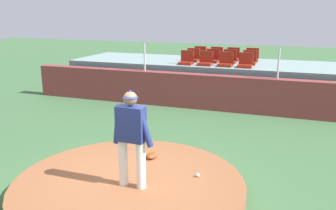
% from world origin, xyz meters
% --- Properties ---
extents(ground_plane, '(60.00, 60.00, 0.00)m').
position_xyz_m(ground_plane, '(0.00, 0.00, 0.00)').
color(ground_plane, '#3E673C').
extents(pitchers_mound, '(4.23, 4.23, 0.21)m').
position_xyz_m(pitchers_mound, '(0.00, 0.00, 0.10)').
color(pitchers_mound, brown).
rests_on(pitchers_mound, ground_plane).
extents(pitcher, '(0.75, 0.27, 1.74)m').
position_xyz_m(pitcher, '(0.16, -0.17, 1.21)').
color(pitcher, white).
rests_on(pitcher, pitchers_mound).
extents(baseball, '(0.07, 0.07, 0.07)m').
position_xyz_m(baseball, '(1.15, 0.56, 0.24)').
color(baseball, white).
rests_on(baseball, pitchers_mound).
extents(fielding_glove, '(0.22, 0.31, 0.11)m').
position_xyz_m(fielding_glove, '(0.01, 1.09, 0.26)').
color(fielding_glove, brown).
rests_on(fielding_glove, pitchers_mound).
extents(brick_barrier, '(13.09, 0.40, 1.16)m').
position_xyz_m(brick_barrier, '(0.00, 6.05, 0.58)').
color(brick_barrier, brown).
rests_on(brick_barrier, ground_plane).
extents(fence_post_left, '(0.06, 0.06, 0.94)m').
position_xyz_m(fence_post_left, '(-2.28, 6.05, 1.63)').
color(fence_post_left, silver).
rests_on(fence_post_left, brick_barrier).
extents(fence_post_right, '(0.06, 0.06, 0.94)m').
position_xyz_m(fence_post_right, '(2.18, 6.05, 1.63)').
color(fence_post_right, silver).
rests_on(fence_post_right, brick_barrier).
extents(bleacher_platform, '(11.52, 3.05, 1.31)m').
position_xyz_m(bleacher_platform, '(0.00, 8.12, 0.66)').
color(bleacher_platform, '#809A98').
rests_on(bleacher_platform, ground_plane).
extents(stadium_chair_0, '(0.48, 0.44, 0.50)m').
position_xyz_m(stadium_chair_0, '(-1.08, 7.10, 1.47)').
color(stadium_chair_0, maroon).
rests_on(stadium_chair_0, bleacher_platform).
extents(stadium_chair_1, '(0.48, 0.44, 0.50)m').
position_xyz_m(stadium_chair_1, '(-0.37, 7.12, 1.47)').
color(stadium_chair_1, maroon).
rests_on(stadium_chair_1, bleacher_platform).
extents(stadium_chair_2, '(0.48, 0.44, 0.50)m').
position_xyz_m(stadium_chair_2, '(0.35, 7.13, 1.47)').
color(stadium_chair_2, maroon).
rests_on(stadium_chair_2, bleacher_platform).
extents(stadium_chair_3, '(0.48, 0.44, 0.50)m').
position_xyz_m(stadium_chair_3, '(1.04, 7.10, 1.47)').
color(stadium_chair_3, maroon).
rests_on(stadium_chair_3, bleacher_platform).
extents(stadium_chair_4, '(0.48, 0.44, 0.50)m').
position_xyz_m(stadium_chair_4, '(-1.08, 7.93, 1.47)').
color(stadium_chair_4, maroon).
rests_on(stadium_chair_4, bleacher_platform).
extents(stadium_chair_5, '(0.48, 0.44, 0.50)m').
position_xyz_m(stadium_chair_5, '(-0.32, 7.93, 1.47)').
color(stadium_chair_5, maroon).
rests_on(stadium_chair_5, bleacher_platform).
extents(stadium_chair_6, '(0.48, 0.44, 0.50)m').
position_xyz_m(stadium_chair_6, '(0.33, 7.95, 1.47)').
color(stadium_chair_6, maroon).
rests_on(stadium_chair_6, bleacher_platform).
extents(stadium_chair_7, '(0.48, 0.44, 0.50)m').
position_xyz_m(stadium_chair_7, '(1.07, 7.91, 1.47)').
color(stadium_chair_7, maroon).
rests_on(stadium_chair_7, bleacher_platform).
extents(stadium_chair_8, '(0.48, 0.44, 0.50)m').
position_xyz_m(stadium_chair_8, '(-1.03, 8.76, 1.47)').
color(stadium_chair_8, maroon).
rests_on(stadium_chair_8, bleacher_platform).
extents(stadium_chair_9, '(0.48, 0.44, 0.50)m').
position_xyz_m(stadium_chair_9, '(-0.33, 8.73, 1.47)').
color(stadium_chair_9, maroon).
rests_on(stadium_chair_9, bleacher_platform).
extents(stadium_chair_10, '(0.48, 0.44, 0.50)m').
position_xyz_m(stadium_chair_10, '(0.32, 8.74, 1.47)').
color(stadium_chair_10, maroon).
rests_on(stadium_chair_10, bleacher_platform).
extents(stadium_chair_11, '(0.48, 0.44, 0.50)m').
position_xyz_m(stadium_chair_11, '(1.06, 8.77, 1.47)').
color(stadium_chair_11, maroon).
rests_on(stadium_chair_11, bleacher_platform).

